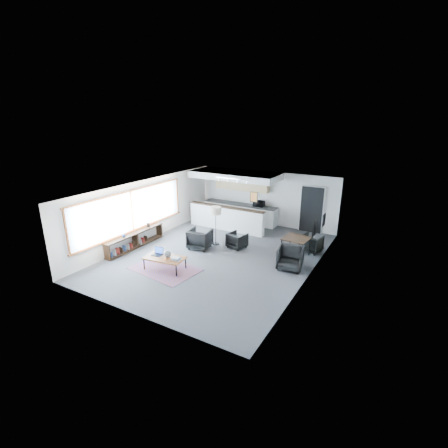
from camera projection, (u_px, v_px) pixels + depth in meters
The scene contains 21 objects.
room at pixel (218, 223), 12.06m from camera, with size 7.02×9.02×2.62m.
window at pixel (132, 212), 12.91m from camera, with size 0.10×5.95×1.66m.
console at pixel (135, 240), 13.06m from camera, with size 0.35×3.00×0.80m.
kitchenette at pixel (236, 197), 15.65m from camera, with size 4.20×1.96×2.60m.
doorway at pixel (312, 209), 14.68m from camera, with size 1.10×0.12×2.15m.
track_light at pixel (232, 179), 13.76m from camera, with size 1.60×0.07×0.15m.
wall_art_lower at pixel (314, 229), 10.67m from camera, with size 0.03×0.38×0.48m.
wall_art_upper at pixel (324, 220), 11.75m from camera, with size 0.03×0.34×0.44m.
kilim_rug at pixel (165, 269), 11.32m from camera, with size 2.46×1.83×0.01m.
coffee_table at pixel (165, 258), 11.19m from camera, with size 1.47×0.92×0.45m.
laptop at pixel (158, 252), 11.38m from camera, with size 0.38×0.32×0.25m.
ceramic_pot at pixel (167, 254), 11.14m from camera, with size 0.25×0.25×0.25m.
book_stack at pixel (176, 259), 10.95m from camera, with size 0.34×0.29×0.09m.
coaster at pixel (164, 260), 10.99m from camera, with size 0.12×0.12×0.01m.
armchair_left at pixel (200, 238), 13.02m from camera, with size 0.84×0.79×0.87m, color black.
armchair_right at pixel (237, 240), 13.08m from camera, with size 0.67×0.63×0.69m, color black.
floor_lamp at pixel (216, 212), 13.09m from camera, with size 0.52×0.52×1.61m.
dining_table at pixel (296, 239), 12.13m from camera, with size 0.97×0.97×0.76m.
dining_chair_near at pixel (290, 259), 11.25m from camera, with size 0.72×0.67×0.74m, color black.
dining_chair_far at pixel (312, 244), 12.70m from camera, with size 0.62×0.58×0.64m, color black.
microwave at pixel (259, 203), 15.62m from camera, with size 0.51×0.28×0.35m, color black.
Camera 1 is at (5.91, -9.81, 5.07)m, focal length 26.00 mm.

